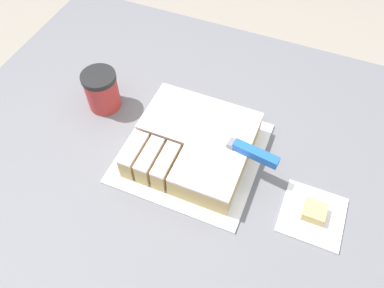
{
  "coord_description": "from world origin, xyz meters",
  "views": [
    {
      "loc": [
        0.17,
        -0.47,
        1.74
      ],
      "look_at": [
        -0.04,
        0.03,
        0.99
      ],
      "focal_mm": 35.0,
      "sensor_mm": 36.0,
      "label": 1
    }
  ],
  "objects_px": {
    "cake": "(194,143)",
    "knife": "(241,147)",
    "brownie": "(314,212)",
    "cake_board": "(192,153)",
    "coffee_cup": "(102,90)"
  },
  "relations": [
    {
      "from": "coffee_cup",
      "to": "cake_board",
      "type": "bearing_deg",
      "value": -11.91
    },
    {
      "from": "cake",
      "to": "brownie",
      "type": "distance_m",
      "value": 0.32
    },
    {
      "from": "knife",
      "to": "coffee_cup",
      "type": "xyz_separation_m",
      "value": [
        -0.41,
        0.06,
        -0.03
      ]
    },
    {
      "from": "cake_board",
      "to": "brownie",
      "type": "xyz_separation_m",
      "value": [
        0.32,
        -0.05,
        0.02
      ]
    },
    {
      "from": "cake_board",
      "to": "cake",
      "type": "bearing_deg",
      "value": 44.09
    },
    {
      "from": "cake_board",
      "to": "brownie",
      "type": "height_order",
      "value": "brownie"
    },
    {
      "from": "knife",
      "to": "brownie",
      "type": "bearing_deg",
      "value": 171.33
    },
    {
      "from": "knife",
      "to": "coffee_cup",
      "type": "bearing_deg",
      "value": 0.25
    },
    {
      "from": "coffee_cup",
      "to": "brownie",
      "type": "distance_m",
      "value": 0.62
    },
    {
      "from": "cake",
      "to": "knife",
      "type": "height_order",
      "value": "knife"
    },
    {
      "from": "cake",
      "to": "coffee_cup",
      "type": "bearing_deg",
      "value": 169.01
    },
    {
      "from": "cake_board",
      "to": "cake",
      "type": "height_order",
      "value": "cake"
    },
    {
      "from": "cake",
      "to": "brownie",
      "type": "bearing_deg",
      "value": -10.5
    },
    {
      "from": "cake",
      "to": "knife",
      "type": "distance_m",
      "value": 0.12
    },
    {
      "from": "cake_board",
      "to": "cake",
      "type": "distance_m",
      "value": 0.04
    }
  ]
}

